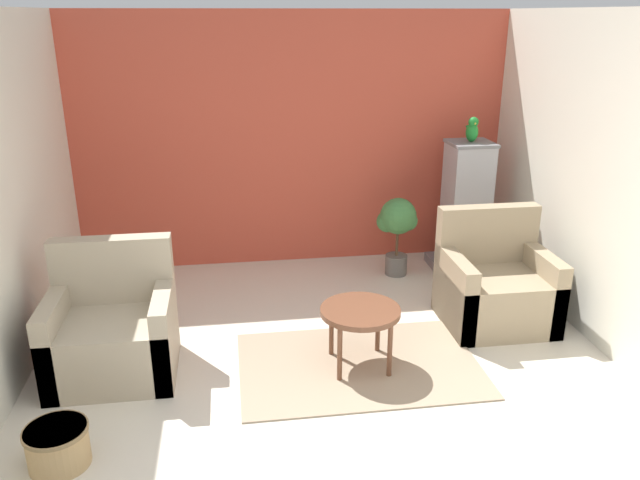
{
  "coord_description": "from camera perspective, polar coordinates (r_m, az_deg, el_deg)",
  "views": [
    {
      "loc": [
        -0.62,
        -2.43,
        2.42
      ],
      "look_at": [
        0.0,
        1.8,
        0.86
      ],
      "focal_mm": 35.0,
      "sensor_mm": 36.0,
      "label": 1
    }
  ],
  "objects": [
    {
      "name": "wall_back_accent",
      "position": [
        6.22,
        -2.49,
        8.96
      ],
      "size": [
        4.34,
        0.06,
        2.47
      ],
      "color": "#C64C38",
      "rests_on": "ground_plane"
    },
    {
      "name": "wall_left",
      "position": [
        4.65,
        -27.09,
        2.97
      ],
      "size": [
        0.06,
        3.61,
        2.47
      ],
      "color": "silver",
      "rests_on": "ground_plane"
    },
    {
      "name": "wall_right",
      "position": [
        5.2,
        24.14,
        5.02
      ],
      "size": [
        0.06,
        3.61,
        2.47
      ],
      "color": "silver",
      "rests_on": "ground_plane"
    },
    {
      "name": "area_rug",
      "position": [
        4.66,
        3.59,
        -11.31
      ],
      "size": [
        1.74,
        1.15,
        0.01
      ],
      "color": "gray",
      "rests_on": "ground_plane"
    },
    {
      "name": "coffee_table",
      "position": [
        4.46,
        3.7,
        -6.88
      ],
      "size": [
        0.57,
        0.57,
        0.46
      ],
      "color": "brown",
      "rests_on": "ground_plane"
    },
    {
      "name": "armchair_left",
      "position": [
        4.67,
        -18.4,
        -8.11
      ],
      "size": [
        0.85,
        0.73,
        0.93
      ],
      "color": "tan",
      "rests_on": "ground_plane"
    },
    {
      "name": "armchair_right",
      "position": [
        5.32,
        15.72,
        -4.24
      ],
      "size": [
        0.85,
        0.73,
        0.93
      ],
      "color": "#9E896B",
      "rests_on": "ground_plane"
    },
    {
      "name": "birdcage",
      "position": [
        6.24,
        13.14,
        2.48
      ],
      "size": [
        0.58,
        0.58,
        1.29
      ],
      "color": "slate",
      "rests_on": "ground_plane"
    },
    {
      "name": "parrot",
      "position": [
        6.06,
        13.73,
        9.74
      ],
      "size": [
        0.11,
        0.2,
        0.24
      ],
      "color": "#1E842D",
      "rests_on": "birdcage"
    },
    {
      "name": "potted_plant",
      "position": [
        6.04,
        7.09,
        1.47
      ],
      "size": [
        0.38,
        0.35,
        0.77
      ],
      "color": "#66605B",
      "rests_on": "ground_plane"
    },
    {
      "name": "wicker_basket",
      "position": [
        3.99,
        -22.86,
        -16.88
      ],
      "size": [
        0.36,
        0.36,
        0.24
      ],
      "color": "tan",
      "rests_on": "ground_plane"
    }
  ]
}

